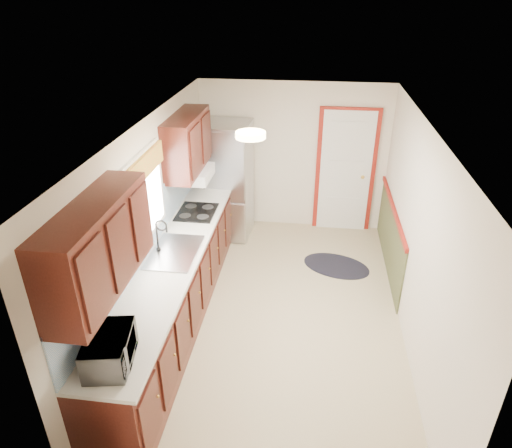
# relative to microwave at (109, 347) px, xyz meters

# --- Properties ---
(room_shell) EXTENTS (3.20, 5.20, 2.52)m
(room_shell) POSITION_rel_microwave_xyz_m (1.20, 1.95, 0.09)
(room_shell) COLOR tan
(room_shell) RESTS_ON ground
(kitchen_run) EXTENTS (0.63, 4.00, 2.20)m
(kitchen_run) POSITION_rel_microwave_xyz_m (-0.04, 1.66, -0.30)
(kitchen_run) COLOR #3B130D
(kitchen_run) RESTS_ON ground
(back_wall_trim) EXTENTS (1.12, 2.30, 2.08)m
(back_wall_trim) POSITION_rel_microwave_xyz_m (2.19, 4.16, -0.22)
(back_wall_trim) COLOR maroon
(back_wall_trim) RESTS_ON ground
(ceiling_fixture) EXTENTS (0.30, 0.30, 0.06)m
(ceiling_fixture) POSITION_rel_microwave_xyz_m (0.90, 1.75, 1.25)
(ceiling_fixture) COLOR #FFD88C
(ceiling_fixture) RESTS_ON room_shell
(microwave) EXTENTS (0.37, 0.55, 0.34)m
(microwave) POSITION_rel_microwave_xyz_m (0.00, 0.00, 0.00)
(microwave) COLOR white
(microwave) RESTS_ON kitchen_run
(refrigerator) EXTENTS (0.80, 0.79, 1.85)m
(refrigerator) POSITION_rel_microwave_xyz_m (0.18, 4.00, -0.19)
(refrigerator) COLOR #B7B7BC
(refrigerator) RESTS_ON ground
(rug) EXTENTS (1.13, 0.91, 0.01)m
(rug) POSITION_rel_microwave_xyz_m (1.96, 3.17, -1.11)
(rug) COLOR black
(rug) RESTS_ON ground
(cooktop) EXTENTS (0.50, 0.60, 0.02)m
(cooktop) POSITION_rel_microwave_xyz_m (0.01, 2.79, -0.16)
(cooktop) COLOR black
(cooktop) RESTS_ON kitchen_run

